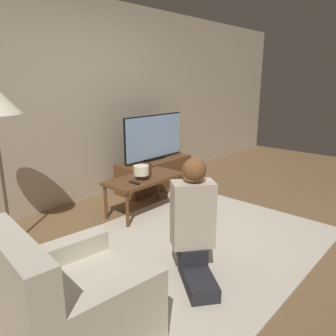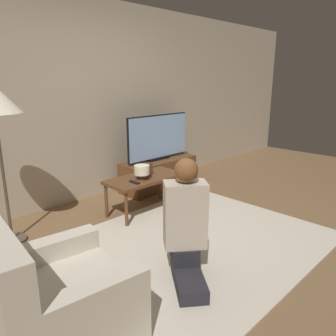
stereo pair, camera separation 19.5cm
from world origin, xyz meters
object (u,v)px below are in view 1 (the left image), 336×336
coffee_table (144,181)px  person_kneeling (193,220)px  armchair (71,306)px  table_lamp (141,171)px  tv (154,137)px

coffee_table → person_kneeling: size_ratio=0.97×
coffee_table → armchair: bearing=-146.4°
person_kneeling → table_lamp: (0.59, 1.22, 0.06)m
armchair → table_lamp: size_ratio=4.91×
tv → coffee_table: 1.01m
tv → armchair: tv is taller
tv → person_kneeling: tv is taller
armchair → person_kneeling: size_ratio=0.89×
person_kneeling → table_lamp: size_ratio=5.54×
person_kneeling → table_lamp: 1.36m
coffee_table → person_kneeling: 1.44m
tv → armchair: 3.09m
coffee_table → table_lamp: size_ratio=5.39×
coffee_table → armchair: (-1.75, -1.16, -0.13)m
armchair → person_kneeling: bearing=-89.0°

